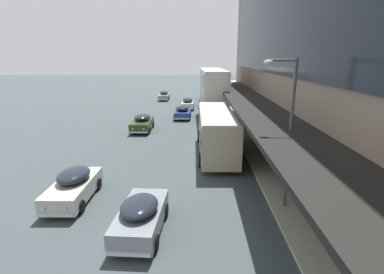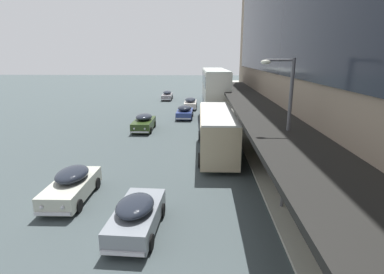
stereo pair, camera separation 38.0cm
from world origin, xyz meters
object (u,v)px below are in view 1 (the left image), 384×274
object	(u,v)px
transit_bus_kerbside_front	(209,91)
sedan_trailing_mid	(164,95)
sedan_lead_mid	(142,122)
street_lamp	(287,124)
sedan_far_back	(141,215)
sedan_oncoming_rear	(74,185)
transit_bus_kerbside_far	(216,130)
sedan_oncoming_front	(183,112)
transit_bus_kerbside_rear	(213,94)
sedan_trailing_near	(188,103)

from	to	relation	value
transit_bus_kerbside_front	sedan_trailing_mid	size ratio (longest dim) A/B	2.22
sedan_lead_mid	street_lamp	bearing A→B (deg)	-58.79
sedan_far_back	sedan_lead_mid	xyz separation A→B (m)	(-3.22, 18.18, 0.03)
street_lamp	sedan_oncoming_rear	bearing A→B (deg)	176.24
transit_bus_kerbside_far	sedan_trailing_mid	bearing A→B (deg)	103.67
transit_bus_kerbside_far	street_lamp	bearing A→B (deg)	-72.57
transit_bus_kerbside_far	sedan_oncoming_front	size ratio (longest dim) A/B	2.18
sedan_trailing_mid	sedan_far_back	bearing A→B (deg)	-85.09
transit_bus_kerbside_rear	sedan_oncoming_front	world-z (taller)	transit_bus_kerbside_rear
sedan_trailing_near	sedan_oncoming_front	bearing A→B (deg)	-93.10
sedan_trailing_mid	sedan_lead_mid	size ratio (longest dim) A/B	1.07
transit_bus_kerbside_front	sedan_lead_mid	world-z (taller)	transit_bus_kerbside_front
transit_bus_kerbside_front	sedan_trailing_mid	bearing A→B (deg)	159.20
sedan_trailing_mid	sedan_lead_mid	bearing A→B (deg)	-89.31
sedan_trailing_near	sedan_oncoming_front	world-z (taller)	sedan_trailing_near
transit_bus_kerbside_rear	sedan_far_back	world-z (taller)	transit_bus_kerbside_rear
transit_bus_kerbside_rear	sedan_trailing_near	size ratio (longest dim) A/B	2.37
transit_bus_kerbside_front	sedan_oncoming_rear	xyz separation A→B (m)	(-8.12, -34.87, -1.07)
street_lamp	transit_bus_kerbside_front	bearing A→B (deg)	93.78
transit_bus_kerbside_rear	transit_bus_kerbside_far	xyz separation A→B (m)	(-0.27, -12.32, -1.28)
transit_bus_kerbside_rear	sedan_trailing_near	bearing A→B (deg)	110.35
transit_bus_kerbside_rear	sedan_trailing_mid	world-z (taller)	transit_bus_kerbside_rear
transit_bus_kerbside_rear	street_lamp	size ratio (longest dim) A/B	1.62
transit_bus_kerbside_front	sedan_far_back	distance (m)	37.99
transit_bus_kerbside_far	sedan_trailing_mid	world-z (taller)	transit_bus_kerbside_far
sedan_trailing_mid	transit_bus_kerbside_far	bearing A→B (deg)	-76.33
transit_bus_kerbside_rear	street_lamp	distance (m)	21.01
street_lamp	sedan_trailing_near	bearing A→B (deg)	100.70
transit_bus_kerbside_front	transit_bus_kerbside_far	bearing A→B (deg)	-90.70
sedan_far_back	transit_bus_kerbside_front	bearing A→B (deg)	83.79
transit_bus_kerbside_front	street_lamp	bearing A→B (deg)	-86.22
sedan_lead_mid	sedan_oncoming_front	size ratio (longest dim) A/B	1.07
sedan_trailing_mid	street_lamp	distance (m)	39.86
sedan_trailing_mid	sedan_trailing_near	bearing A→B (deg)	-64.23
transit_bus_kerbside_rear	sedan_lead_mid	size ratio (longest dim) A/B	2.43
sedan_trailing_mid	street_lamp	bearing A→B (deg)	-75.48
sedan_trailing_near	transit_bus_kerbside_front	bearing A→B (deg)	62.99
sedan_trailing_near	sedan_trailing_mid	distance (m)	10.15
transit_bus_kerbside_front	sedan_trailing_near	bearing A→B (deg)	-117.01
sedan_trailing_mid	street_lamp	xyz separation A→B (m)	(9.95, -38.44, 3.47)
transit_bus_kerbside_front	sedan_far_back	world-z (taller)	transit_bus_kerbside_front
transit_bus_kerbside_rear	street_lamp	bearing A→B (deg)	-83.42
sedan_lead_mid	street_lamp	world-z (taller)	street_lamp
transit_bus_kerbside_rear	sedan_oncoming_front	xyz separation A→B (m)	(-3.52, 1.33, -2.39)
sedan_far_back	sedan_trailing_near	bearing A→B (deg)	88.32
transit_bus_kerbside_rear	street_lamp	world-z (taller)	street_lamp
sedan_oncoming_front	transit_bus_kerbside_front	bearing A→B (deg)	75.04
transit_bus_kerbside_far	street_lamp	distance (m)	9.24
transit_bus_kerbside_rear	sedan_lead_mid	xyz separation A→B (m)	(-7.28, -4.86, -2.36)
transit_bus_kerbside_front	sedan_trailing_near	size ratio (longest dim) A/B	2.33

